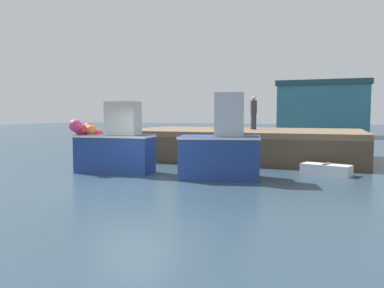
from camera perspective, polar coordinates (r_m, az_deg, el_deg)
ground at (r=12.24m, az=-8.89°, el=-6.25°), size 120.00×160.00×0.10m
pier at (r=19.14m, az=7.18°, el=1.34°), size 11.46×6.64×1.44m
fishing_boat_near_left at (r=14.77m, az=-11.51°, el=-0.16°), size 3.14×1.55×2.68m
fishing_boat_near_right at (r=13.18m, az=4.36°, el=-0.60°), size 2.99×2.09×2.93m
rowboat at (r=14.89m, az=19.29°, el=-3.59°), size 1.86×1.22×0.43m
dockworker at (r=19.97m, az=9.13°, el=4.60°), size 0.34×0.34×1.69m
warehouse at (r=41.09m, az=18.82°, el=4.95°), size 8.63×6.77×5.46m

